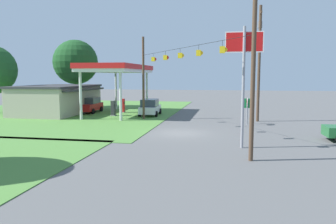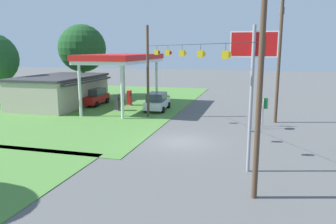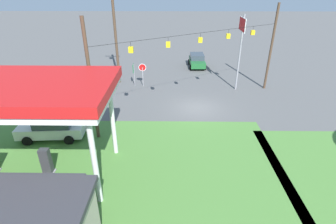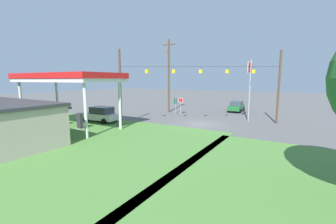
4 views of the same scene
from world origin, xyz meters
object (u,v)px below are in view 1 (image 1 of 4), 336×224
gas_station_canopy (118,69)px  car_at_pumps_rear (90,105)px  fuel_pump_far (123,106)px  stop_sign_overhead (244,61)px  stop_sign_roadside (247,106)px  gas_station_store (57,99)px  utility_pole_main (259,58)px  fuel_pump_near (113,109)px  car_at_pumps_front (150,107)px  route_sign (247,106)px  tree_far_back (76,62)px

gas_station_canopy → car_at_pumps_rear: size_ratio=2.65×
fuel_pump_far → stop_sign_overhead: bearing=-141.9°
stop_sign_overhead → stop_sign_roadside: bearing=-4.6°
gas_station_store → stop_sign_roadside: 22.68m
gas_station_store → stop_sign_overhead: bearing=-125.8°
utility_pole_main → gas_station_store: bearing=83.5°
fuel_pump_far → utility_pole_main: utility_pole_main is taller
fuel_pump_near → utility_pole_main: size_ratio=0.15×
gas_station_canopy → fuel_pump_far: bearing=-0.0°
gas_station_canopy → car_at_pumps_front: (-0.45, -3.98, -4.35)m
gas_station_canopy → route_sign: (-4.99, -14.60, -3.60)m
stop_sign_overhead → gas_station_canopy: bearing=41.0°
car_at_pumps_front → utility_pole_main: bearing=-106.3°
fuel_pump_far → car_at_pumps_front: 4.53m
stop_sign_roadside → utility_pole_main: (2.84, -1.19, 4.48)m
stop_sign_roadside → gas_station_canopy: bearing=-112.3°
fuel_pump_near → fuel_pump_far: same height
fuel_pump_near → utility_pole_main: utility_pole_main is taller
stop_sign_roadside → utility_pole_main: 5.44m
gas_station_canopy → tree_far_back: tree_far_back is taller
fuel_pump_far → car_at_pumps_rear: 4.05m
fuel_pump_far → route_sign: 16.09m
car_at_pumps_front → stop_sign_roadside: size_ratio=1.90×
car_at_pumps_front → utility_pole_main: (-2.66, -11.72, 5.33)m
car_at_pumps_rear → fuel_pump_near: bearing=54.4°
car_at_pumps_front → car_at_pumps_rear: car_at_pumps_rear is taller
car_at_pumps_rear → route_sign: size_ratio=1.90×
route_sign → tree_far_back: size_ratio=0.25×
gas_station_canopy → fuel_pump_near: size_ratio=6.99×
gas_station_canopy → car_at_pumps_front: gas_station_canopy is taller
fuel_pump_far → car_at_pumps_front: size_ratio=0.36×
fuel_pump_far → fuel_pump_near: bearing=180.0°
stop_sign_overhead → route_sign: stop_sign_overhead is taller
utility_pole_main → stop_sign_overhead: bearing=171.1°
stop_sign_roadside → stop_sign_overhead: 10.53m
car_at_pumps_rear → stop_sign_overhead: stop_sign_overhead is taller
gas_station_store → utility_pole_main: size_ratio=0.99×
fuel_pump_near → fuel_pump_far: 3.39m
gas_station_canopy → stop_sign_overhead: (-15.80, -13.72, 0.15)m
utility_pole_main → route_sign: bearing=149.6°
fuel_pump_far → car_at_pumps_front: car_at_pumps_front is taller
car_at_pumps_front → fuel_pump_far: bearing=58.2°
gas_station_store → tree_far_back: 8.69m
gas_station_canopy → car_at_pumps_rear: bearing=76.3°
car_at_pumps_front → utility_pole_main: utility_pole_main is taller
fuel_pump_near → stop_sign_roadside: 15.16m
car_at_pumps_front → utility_pole_main: 13.15m
gas_station_canopy → gas_station_store: size_ratio=1.08×
car_at_pumps_rear → stop_sign_roadside: 19.77m
gas_station_canopy → fuel_pump_far: (1.70, -0.00, -4.49)m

